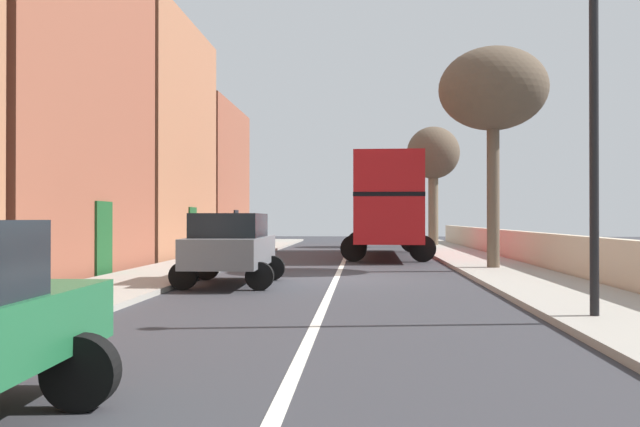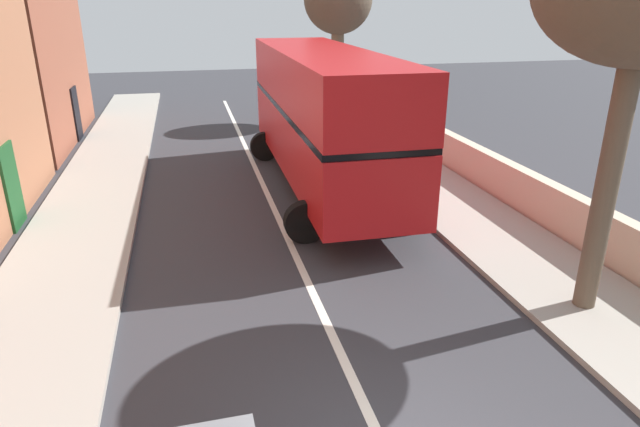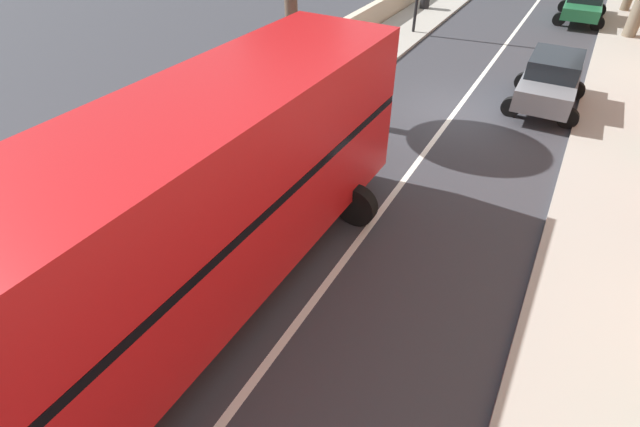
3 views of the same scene
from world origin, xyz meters
TOP-DOWN VIEW (x-y plane):
  - double_decker_bus at (1.70, 10.59)m, footprint 3.66×10.77m
  - street_tree_right_3 at (4.74, 20.16)m, footprint 3.00×3.00m

SIDE VIEW (x-z plane):
  - double_decker_bus at x=1.70m, z-range 0.32..4.38m
  - street_tree_right_3 at x=4.74m, z-range 1.85..8.60m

